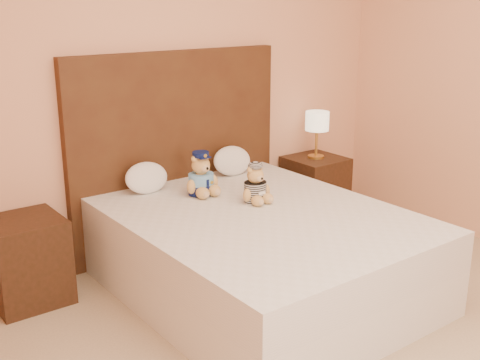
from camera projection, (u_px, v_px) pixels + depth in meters
name	position (u px, v px, depth m)	size (l,w,h in m)	color
room_walls	(361.00, 10.00, 2.89)	(4.04, 4.52, 2.72)	#E5A37D
bed	(261.00, 253.00, 3.90)	(1.60, 2.00, 0.55)	white
headboard	(177.00, 152.00, 4.53)	(1.75, 0.08, 1.50)	#452914
nightstand_left	(27.00, 260.00, 3.79)	(0.45, 0.45, 0.55)	#3A1E12
nightstand_right	(315.00, 188.00, 5.23)	(0.45, 0.45, 0.55)	#3A1E12
lamp	(317.00, 123.00, 5.06)	(0.20, 0.20, 0.40)	gold
teddy_police	(201.00, 174.00, 4.14)	(0.26, 0.25, 0.30)	tan
teddy_prisoner	(255.00, 184.00, 4.00)	(0.23, 0.22, 0.26)	tan
pillow_left	(146.00, 176.00, 4.21)	(0.32, 0.21, 0.23)	white
pillow_right	(232.00, 159.00, 4.64)	(0.33, 0.22, 0.24)	white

